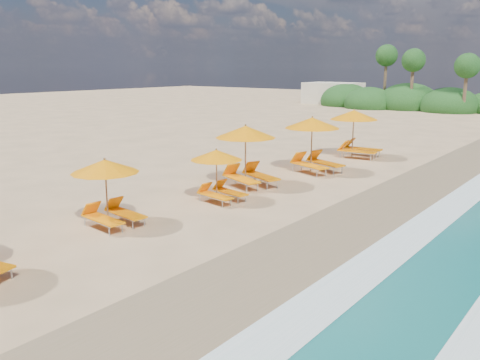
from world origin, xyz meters
The scene contains 10 objects.
ground centered at (0.00, 0.00, 0.00)m, with size 160.00×160.00×0.00m, color tan.
wet_sand centered at (4.00, 0.00, 0.01)m, with size 4.00×160.00×0.01m, color #8B7153.
surf_foam centered at (6.70, 0.00, 0.03)m, with size 4.00×160.00×0.01m.
station_2 centered at (-2.47, -3.55, 1.22)m, with size 2.47×2.32×2.18m.
station_3 centered at (-1.66, 0.84, 1.12)m, with size 2.33×2.21×2.00m.
station_4 centered at (-2.31, 3.47, 1.47)m, with size 3.35×3.28×2.62m.
station_5 centered at (-1.55, 7.69, 1.50)m, with size 3.40×3.32×2.68m.
station_6 centered at (-1.73, 12.63, 1.50)m, with size 3.09×2.91×2.68m.
treeline centered at (-9.94, 45.51, 1.00)m, with size 25.80×8.80×9.74m.
beach_building centered at (-22.00, 48.00, 1.40)m, with size 7.00×5.00×2.80m, color beige.
Camera 1 is at (10.23, -12.92, 5.00)m, focal length 37.18 mm.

